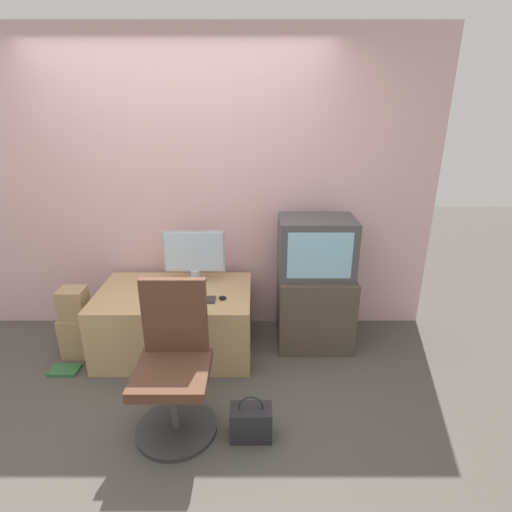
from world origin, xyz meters
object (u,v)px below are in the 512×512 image
Objects in this scene: office_chair at (176,370)px; handbag at (252,422)px; mouse at (224,298)px; main_monitor at (196,256)px; crt_tv at (318,247)px; cardboard_box_lower at (81,335)px; book at (67,370)px; keyboard at (195,300)px.

office_chair is 0.59m from handbag.
mouse is at bearing 105.50° from handbag.
crt_tv is at bearing -3.48° from main_monitor.
main_monitor is at bearing 90.37° from office_chair.
cardboard_box_lower reaches higher than book.
office_chair is at bearing -89.63° from main_monitor.
main_monitor is 1.37m from book.
cardboard_box_lower is (-0.99, 0.08, -0.38)m from keyboard.
book is at bearing -100.03° from cardboard_box_lower.
handbag is (0.49, -1.19, -0.67)m from main_monitor.
main_monitor is 0.44m from keyboard.
cardboard_box_lower is at bearing 79.97° from book.
crt_tv is 1.47m from handbag.
crt_tv reaches higher than cardboard_box_lower.
handbag is (-0.53, -1.13, -0.78)m from crt_tv.
mouse is at bearing 70.83° from office_chair.
handbag is at bearing -115.11° from crt_tv.
office_chair is at bearing -135.00° from crt_tv.
crt_tv is 2.80× the size of book.
crt_tv is 2.12m from cardboard_box_lower.
book is (-1.01, 0.55, -0.42)m from office_chair.
keyboard is at bearing -4.77° from cardboard_box_lower.
mouse is 1.28m from cardboard_box_lower.
main_monitor is 1.52× the size of keyboard.
keyboard is 1.08× the size of handbag.
handbag is (0.23, -0.84, -0.45)m from mouse.
main_monitor is 1.64× the size of handbag.
main_monitor is at bearing 126.55° from mouse.
main_monitor is at bearing 16.55° from cardboard_box_lower.
mouse is 1.39m from book.
handbag is at bearing -13.18° from office_chair.
book is (-2.03, -0.47, -0.88)m from crt_tv.
office_chair is at bearing -39.41° from cardboard_box_lower.
mouse is 0.19× the size of handbag.
office_chair is at bearing -28.67° from book.
keyboard reaches higher than handbag.
mouse is 0.78m from office_chair.
cardboard_box_lower reaches higher than handbag.
mouse is 0.10× the size of crt_tv.
handbag is at bearing -67.52° from main_monitor.
mouse is (0.26, -0.35, -0.22)m from main_monitor.
book is (-1.50, 0.67, -0.10)m from handbag.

